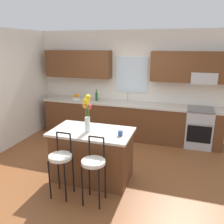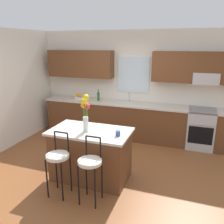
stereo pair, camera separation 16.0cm
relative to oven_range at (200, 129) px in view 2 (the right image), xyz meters
name	(u,v)px [view 2 (the right image)]	position (x,y,z in m)	size (l,w,h in m)	color
ground_plane	(106,168)	(-1.73, -1.68, -0.46)	(14.00, 14.00, 0.00)	brown
wall_left	(5,90)	(-4.29, -1.38, 0.89)	(0.12, 4.60, 2.70)	silver
back_wall_assembly	(134,78)	(-1.69, 0.31, 1.05)	(5.60, 0.50, 2.70)	silver
counter_run	(129,120)	(-1.73, 0.02, 0.01)	(4.56, 0.64, 0.92)	brown
sink_faucet	(129,96)	(-1.78, 0.17, 0.60)	(0.02, 0.13, 0.23)	#B7BABC
oven_range	(200,129)	(0.00, 0.00, 0.00)	(0.60, 0.64, 0.92)	#B7BABC
kitchen_island	(91,154)	(-1.87, -2.07, 0.00)	(1.40, 0.81, 0.92)	brown
bar_stool_near	(58,159)	(-2.14, -2.69, 0.18)	(0.36, 0.36, 1.04)	black
bar_stool_middle	(90,165)	(-1.59, -2.69, 0.18)	(0.36, 0.36, 1.04)	black
flower_vase	(85,110)	(-1.92, -2.13, 0.84)	(0.15, 0.18, 0.65)	silver
mug_ceramic	(118,133)	(-1.34, -2.14, 0.51)	(0.08, 0.08, 0.09)	#33518C
fruit_bowl_oranges	(79,97)	(-3.16, 0.03, 0.51)	(0.24, 0.24, 0.16)	silver
bottle_olive_oil	(98,96)	(-2.58, 0.02, 0.58)	(0.06, 0.06, 0.30)	#1E5923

